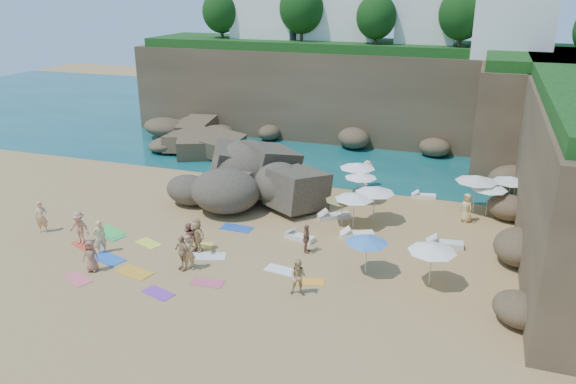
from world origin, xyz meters
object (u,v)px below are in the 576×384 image
(parasol_1, at_px, (361,175))
(person_stand_1, at_px, (188,238))
(parasol_0, at_px, (357,165))
(person_stand_2, at_px, (367,173))
(person_stand_3, at_px, (306,239))
(parasol_2, at_px, (477,179))
(rock_outcrop, at_px, (252,201))
(person_stand_6, at_px, (100,237))
(lounger_0, at_px, (291,205))
(person_stand_4, at_px, (467,208))
(person_stand_5, at_px, (216,175))
(flag_pole, at_px, (239,157))
(person_stand_0, at_px, (41,217))

(parasol_1, height_order, person_stand_1, parasol_1)
(parasol_0, bearing_deg, person_stand_2, 80.78)
(person_stand_3, bearing_deg, parasol_2, -45.05)
(person_stand_1, bearing_deg, rock_outcrop, -121.06)
(rock_outcrop, height_order, parasol_0, parasol_0)
(parasol_1, bearing_deg, parasol_0, 112.39)
(parasol_0, bearing_deg, person_stand_6, -129.77)
(person_stand_3, bearing_deg, person_stand_1, 106.51)
(lounger_0, height_order, person_stand_6, person_stand_6)
(parasol_2, relative_size, lounger_0, 1.28)
(parasol_0, height_order, person_stand_4, parasol_0)
(parasol_1, distance_m, person_stand_3, 8.52)
(parasol_2, bearing_deg, lounger_0, -164.74)
(person_stand_4, height_order, person_stand_6, person_stand_6)
(rock_outcrop, bearing_deg, person_stand_1, -92.22)
(person_stand_2, bearing_deg, parasol_2, -153.48)
(person_stand_1, bearing_deg, person_stand_2, -145.80)
(parasol_2, xyz_separation_m, person_stand_6, (-18.77, -12.56, -1.34))
(person_stand_5, bearing_deg, person_stand_4, -20.22)
(flag_pole, xyz_separation_m, parasol_1, (8.66, 0.10, -0.39))
(parasol_2, height_order, person_stand_5, parasol_2)
(person_stand_2, bearing_deg, parasol_0, 127.24)
(parasol_2, height_order, person_stand_3, parasol_2)
(parasol_1, distance_m, person_stand_1, 12.65)
(rock_outcrop, height_order, person_stand_1, person_stand_1)
(person_stand_2, relative_size, person_stand_6, 1.02)
(parasol_2, xyz_separation_m, person_stand_3, (-8.31, -8.92, -1.46))
(person_stand_2, relative_size, person_stand_3, 1.17)
(parasol_1, bearing_deg, parasol_2, 4.27)
(person_stand_1, distance_m, person_stand_5, 10.60)
(flag_pole, relative_size, parasol_0, 1.45)
(person_stand_3, bearing_deg, parasol_1, -9.61)
(lounger_0, bearing_deg, person_stand_0, -177.22)
(person_stand_4, bearing_deg, person_stand_0, -111.87)
(person_stand_3, bearing_deg, person_stand_0, 97.33)
(person_stand_1, height_order, person_stand_6, person_stand_6)
(parasol_0, bearing_deg, rock_outcrop, -150.86)
(flag_pole, relative_size, person_stand_2, 1.86)
(rock_outcrop, height_order, person_stand_2, person_stand_2)
(parasol_0, height_order, person_stand_6, parasol_0)
(parasol_2, distance_m, person_stand_5, 17.72)
(parasol_0, height_order, lounger_0, parasol_0)
(parasol_2, height_order, person_stand_0, parasol_2)
(person_stand_5, bearing_deg, person_stand_2, 1.66)
(person_stand_2, bearing_deg, person_stand_4, -165.52)
(parasol_0, xyz_separation_m, parasol_1, (0.52, -1.25, -0.25))
(flag_pole, distance_m, person_stand_5, 2.29)
(parasol_0, xyz_separation_m, person_stand_0, (-15.90, -12.16, -1.15))
(person_stand_4, relative_size, person_stand_5, 1.10)
(parasol_0, height_order, parasol_1, parasol_0)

